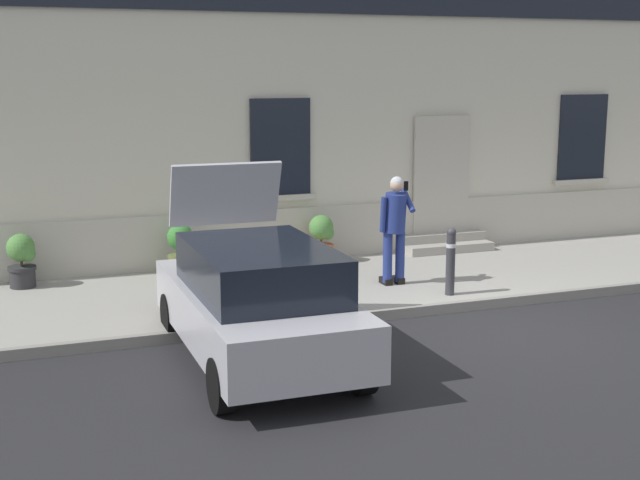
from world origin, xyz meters
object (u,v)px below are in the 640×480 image
at_px(planter_charcoal, 22,259).
at_px(planter_terracotta, 322,237).
at_px(planter_olive, 181,248).
at_px(hatchback_car_silver, 257,300).
at_px(bollard_near_person, 451,259).
at_px(person_on_phone, 395,223).

xyz_separation_m(planter_charcoal, planter_terracotta, (5.07, 0.01, 0.00)).
xyz_separation_m(planter_charcoal, planter_olive, (2.53, -0.01, 0.00)).
height_order(planter_charcoal, planter_terracotta, same).
bearing_deg(hatchback_car_silver, planter_charcoal, 120.21).
height_order(planter_charcoal, planter_olive, same).
bearing_deg(planter_terracotta, bollard_near_person, -69.85).
bearing_deg(bollard_near_person, person_on_phone, 120.75).
xyz_separation_m(person_on_phone, planter_olive, (-3.04, 1.91, -0.55)).
bearing_deg(planter_olive, person_on_phone, -32.12).
height_order(planter_olive, planter_terracotta, same).
distance_m(hatchback_car_silver, planter_charcoal, 5.09).
xyz_separation_m(hatchback_car_silver, planter_terracotta, (2.51, 4.40, -0.19)).
bearing_deg(planter_charcoal, hatchback_car_silver, -59.79).
xyz_separation_m(bollard_near_person, planter_charcoal, (-6.10, 2.80, -0.11)).
height_order(bollard_near_person, planter_terracotta, bollard_near_person).
bearing_deg(bollard_near_person, planter_terracotta, 110.15).
distance_m(planter_olive, planter_terracotta, 2.53).
relative_size(person_on_phone, planter_terracotta, 2.04).
bearing_deg(hatchback_car_silver, bollard_near_person, 24.19).
relative_size(hatchback_car_silver, person_on_phone, 2.33).
xyz_separation_m(person_on_phone, planter_terracotta, (-0.51, 1.93, -0.55)).
xyz_separation_m(planter_olive, planter_terracotta, (2.53, 0.02, 0.00)).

